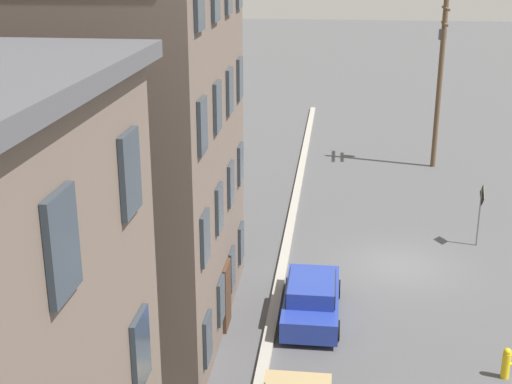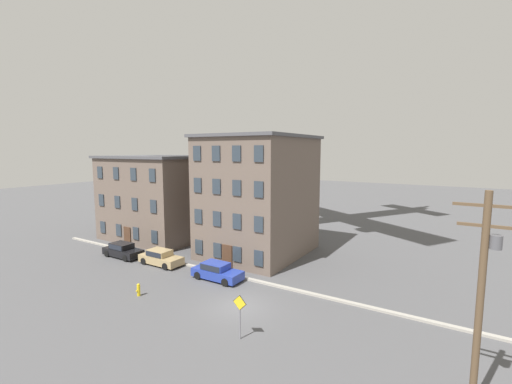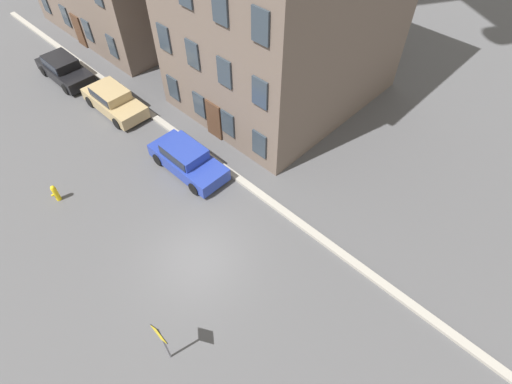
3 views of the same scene
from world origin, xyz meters
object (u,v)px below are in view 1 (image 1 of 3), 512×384
Objects in this scene: utility_pole at (440,74)px; car_blue at (311,297)px; caution_sign at (481,205)px; fire_hydrant at (506,363)px.

car_blue is at bearing 161.55° from utility_pole.
caution_sign is 11.94m from utility_pole.
fire_hydrant is at bearing -117.05° from car_blue.
car_blue reaches higher than fire_hydrant.
utility_pole is 9.72× the size of fire_hydrant.
caution_sign reaches higher than car_blue.
car_blue is at bearing 62.95° from fire_hydrant.
utility_pole reaches higher than car_blue.
caution_sign is 2.78× the size of fire_hydrant.
utility_pole is 21.78m from fire_hydrant.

